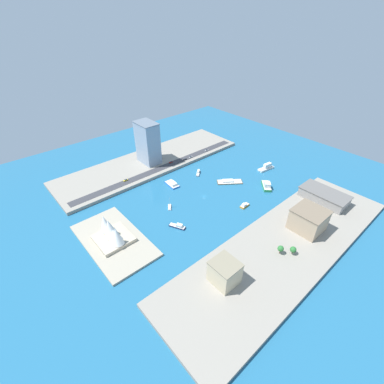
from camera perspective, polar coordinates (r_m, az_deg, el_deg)
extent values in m
plane|color=#23668E|center=(281.41, 2.56, -0.92)|extent=(440.00, 440.00, 0.00)
cube|color=gray|center=(237.31, 19.25, -10.92)|extent=(70.00, 240.00, 3.50)
cube|color=gray|center=(346.30, -8.65, 6.43)|extent=(70.00, 240.00, 3.50)
cube|color=#A89E89|center=(239.85, -16.32, -9.88)|extent=(81.28, 44.30, 2.00)
cube|color=#38383D|center=(327.54, -6.29, 5.23)|extent=(10.13, 228.00, 0.15)
cube|color=orange|center=(271.79, 11.17, -2.89)|extent=(4.89, 10.27, 1.88)
cone|color=orange|center=(275.57, 11.86, -2.39)|extent=(1.77, 1.77, 1.69)
cube|color=white|center=(269.57, 11.02, -2.70)|extent=(3.54, 4.16, 2.07)
cube|color=beige|center=(271.19, 11.19, -2.72)|extent=(4.70, 9.86, 0.10)
cube|color=silver|center=(340.27, 15.48, 4.83)|extent=(10.04, 22.18, 2.30)
cone|color=silver|center=(332.75, 14.12, 4.34)|extent=(2.36, 2.36, 2.07)
cube|color=white|center=(339.73, 15.80, 5.47)|extent=(5.69, 10.70, 5.37)
cube|color=beige|center=(339.70, 15.51, 5.01)|extent=(9.64, 21.29, 0.10)
cube|color=brown|center=(306.36, 8.04, 2.15)|extent=(24.69, 28.21, 1.12)
cone|color=brown|center=(309.51, 10.66, 2.23)|extent=(1.41, 1.41, 1.01)
cube|color=white|center=(305.09, 7.64, 2.38)|extent=(12.16, 13.35, 1.93)
cube|color=beige|center=(306.03, 8.05, 2.24)|extent=(23.70, 27.08, 0.10)
cube|color=#1E284C|center=(243.83, -3.17, -7.36)|extent=(15.57, 10.42, 1.50)
cone|color=#1E284C|center=(246.68, -4.86, -6.85)|extent=(1.80, 1.80, 1.35)
cube|color=white|center=(241.69, -2.70, -7.15)|extent=(6.39, 5.49, 2.58)
cube|color=beige|center=(243.29, -3.18, -7.22)|extent=(14.95, 10.01, 0.10)
cube|color=blue|center=(299.58, -4.26, 1.65)|extent=(19.00, 10.67, 1.61)
cone|color=blue|center=(306.52, -5.23, 2.44)|extent=(1.57, 1.57, 1.45)
cube|color=white|center=(297.41, -4.13, 1.87)|extent=(10.15, 6.94, 2.59)
cube|color=beige|center=(299.12, -4.27, 1.79)|extent=(18.24, 10.24, 0.10)
cube|color=white|center=(266.15, -4.79, -3.27)|extent=(9.25, 8.04, 1.21)
cone|color=white|center=(270.08, -4.79, -2.62)|extent=(1.52, 1.52, 1.08)
cube|color=white|center=(264.30, -4.80, -3.30)|extent=(5.03, 4.52, 0.85)
cube|color=beige|center=(265.75, -4.80, -3.15)|extent=(8.88, 7.72, 0.10)
cylinder|color=silver|center=(262.71, -4.85, -2.13)|extent=(0.24, 0.24, 11.35)
cube|color=#2D8C4C|center=(305.79, 15.56, 1.22)|extent=(19.89, 19.61, 2.84)
cone|color=#2D8C4C|center=(314.71, 15.22, 2.32)|extent=(3.61, 3.61, 2.55)
cube|color=white|center=(301.45, 15.77, 1.55)|extent=(9.86, 9.83, 4.98)
cube|color=beige|center=(305.01, 15.61, 1.45)|extent=(19.09, 18.82, 0.10)
cube|color=#999EA3|center=(319.43, 1.32, 4.01)|extent=(11.13, 12.21, 1.33)
cone|color=#999EA3|center=(313.54, 1.17, 3.37)|extent=(1.69, 1.69, 1.20)
cube|color=white|center=(320.34, 1.37, 4.48)|extent=(5.80, 6.21, 2.18)
cube|color=beige|center=(319.07, 1.33, 4.12)|extent=(10.69, 11.72, 0.10)
cube|color=tan|center=(252.08, 23.56, -5.51)|extent=(25.45, 24.81, 19.12)
cube|color=#7C6B55|center=(246.23, 24.09, -3.74)|extent=(26.47, 25.80, 0.80)
cube|color=#C6B793|center=(195.25, 6.96, -16.73)|extent=(18.31, 17.13, 17.35)
cube|color=gray|center=(188.26, 7.16, -15.01)|extent=(19.04, 17.82, 0.80)
cube|color=gray|center=(298.08, 26.32, -0.82)|extent=(43.76, 23.10, 9.40)
cube|color=slate|center=(295.44, 26.57, -0.02)|extent=(45.51, 24.03, 0.80)
cube|color=#8C9EB2|center=(332.17, -9.42, 10.24)|extent=(28.07, 18.99, 50.07)
cube|color=slate|center=(322.61, -9.85, 14.34)|extent=(29.20, 19.75, 0.80)
cylinder|color=black|center=(349.91, -0.16, 7.57)|extent=(0.27, 0.65, 0.64)
cylinder|color=black|center=(348.76, 0.04, 7.47)|extent=(0.27, 0.65, 0.64)
cylinder|color=black|center=(347.74, -0.60, 7.38)|extent=(0.27, 0.65, 0.64)
cylinder|color=black|center=(346.58, -0.40, 7.28)|extent=(0.27, 0.65, 0.64)
cube|color=#B7B7BC|center=(348.10, -0.28, 7.47)|extent=(2.17, 5.20, 0.83)
cube|color=#262D38|center=(347.65, -0.31, 7.56)|extent=(1.85, 2.93, 0.48)
cylinder|color=black|center=(335.58, -4.68, 6.18)|extent=(0.26, 0.65, 0.64)
cylinder|color=black|center=(336.71, -4.84, 6.27)|extent=(0.26, 0.65, 0.64)
cylinder|color=black|center=(337.34, -4.20, 6.36)|extent=(0.26, 0.65, 0.64)
cylinder|color=black|center=(338.47, -4.35, 6.46)|extent=(0.26, 0.65, 0.64)
cube|color=red|center=(336.87, -4.52, 6.37)|extent=(1.87, 5.03, 0.86)
cube|color=#262D38|center=(336.64, -4.49, 6.49)|extent=(1.61, 2.83, 0.63)
cylinder|color=black|center=(344.50, -1.35, 7.09)|extent=(0.26, 0.64, 0.64)
cylinder|color=black|center=(343.41, -1.18, 7.00)|extent=(0.26, 0.64, 0.64)
cylinder|color=black|center=(342.51, -1.82, 6.91)|extent=(0.26, 0.64, 0.64)
cylinder|color=black|center=(341.41, -1.65, 6.82)|extent=(0.26, 0.64, 0.64)
cube|color=black|center=(342.83, -1.50, 6.99)|extent=(1.86, 5.17, 0.72)
cube|color=#262D38|center=(342.40, -1.54, 7.07)|extent=(1.62, 2.90, 0.52)
cylinder|color=black|center=(307.24, -14.17, 2.21)|extent=(0.26, 0.64, 0.64)
cylinder|color=black|center=(308.63, -14.33, 2.34)|extent=(0.26, 0.64, 0.64)
cylinder|color=black|center=(308.56, -13.60, 2.45)|extent=(0.26, 0.64, 0.64)
cylinder|color=black|center=(309.93, -13.77, 2.58)|extent=(0.26, 0.64, 0.64)
cube|color=yellow|center=(308.41, -13.98, 2.45)|extent=(2.05, 5.10, 0.87)
cube|color=#262D38|center=(308.14, -13.96, 2.57)|extent=(1.78, 2.86, 0.52)
cylinder|color=black|center=(368.43, 3.25, 8.99)|extent=(0.26, 0.64, 0.64)
cylinder|color=black|center=(367.44, 3.41, 8.91)|extent=(0.26, 0.64, 0.64)
cylinder|color=black|center=(366.51, 2.89, 8.85)|extent=(0.26, 0.64, 0.64)
cylinder|color=black|center=(365.52, 3.05, 8.77)|extent=(0.26, 0.64, 0.64)
cube|color=white|center=(366.84, 3.15, 8.92)|extent=(1.80, 4.45, 0.80)
cube|color=#262D38|center=(366.40, 3.13, 9.01)|extent=(1.56, 2.50, 0.61)
cylinder|color=black|center=(335.13, -2.11, 6.68)|extent=(0.18, 0.18, 5.50)
cube|color=black|center=(333.61, -2.13, 7.17)|extent=(0.36, 0.36, 1.00)
sphere|color=red|center=(333.45, -2.13, 7.22)|extent=(0.24, 0.24, 0.24)
sphere|color=yellow|center=(333.61, -2.13, 7.17)|extent=(0.24, 0.24, 0.24)
sphere|color=green|center=(333.77, -2.13, 7.11)|extent=(0.24, 0.24, 0.24)
cube|color=#BCAD93|center=(238.15, -16.41, -9.45)|extent=(29.00, 28.26, 3.00)
cone|color=white|center=(225.22, -15.71, -9.00)|extent=(11.13, 9.18, 17.18)
cone|color=white|center=(230.30, -16.20, -8.78)|extent=(12.51, 11.23, 12.52)
cone|color=white|center=(234.29, -17.14, -7.38)|extent=(13.73, 11.43, 17.17)
cone|color=white|center=(241.31, -18.09, -6.36)|extent=(12.73, 10.22, 15.95)
cylinder|color=brown|center=(229.96, 20.61, -11.99)|extent=(0.50, 0.50, 2.67)
sphere|color=#2D7233|center=(227.67, 20.78, -11.42)|extent=(4.95, 4.95, 4.95)
cylinder|color=brown|center=(226.75, 18.23, -12.02)|extent=(0.50, 0.50, 3.46)
sphere|color=#2D7233|center=(224.20, 18.40, -11.38)|extent=(4.81, 4.81, 4.81)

